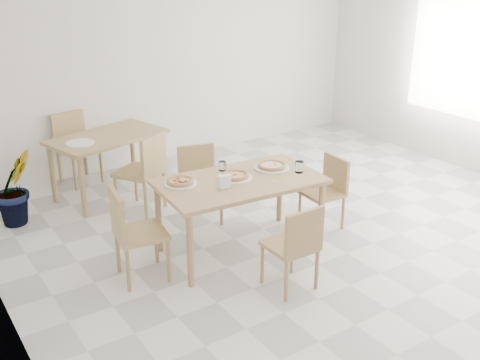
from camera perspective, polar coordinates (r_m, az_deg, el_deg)
main_table at (r=5.33m, az=0.00°, el=-0.76°), size 1.60×0.99×0.75m
chair_south at (r=4.80m, az=5.69°, el=-6.37°), size 0.39×0.39×0.80m
chair_north at (r=6.11m, az=-4.20°, el=0.23°), size 0.49×0.49×0.82m
chair_west at (r=5.01m, az=-10.96°, el=-4.88°), size 0.49×0.49×0.86m
chair_east at (r=6.00m, az=8.91°, el=-0.71°), size 0.40×0.40×0.77m
plate_margherita at (r=5.32m, az=-0.53°, el=0.23°), size 0.33×0.33×0.02m
plate_mushroom at (r=5.59m, az=3.26°, el=1.27°), size 0.35×0.35×0.02m
plate_pepperoni at (r=5.22m, az=-6.08°, el=-0.37°), size 0.31×0.31×0.02m
pizza_margherita at (r=5.32m, az=-0.53°, el=0.46°), size 0.33×0.33×0.03m
pizza_mushroom at (r=5.58m, az=3.27°, el=1.49°), size 0.29×0.29×0.03m
pizza_pepperoni at (r=5.21m, az=-6.09°, el=-0.13°), size 0.32×0.32×0.03m
tumbler_a at (r=5.49m, az=6.04°, el=1.33°), size 0.08×0.08×0.11m
tumbler_b at (r=5.51m, az=-1.80°, el=1.43°), size 0.07×0.07×0.09m
napkin_holder at (r=5.07m, az=-1.55°, el=-0.24°), size 0.13×0.08×0.13m
fork_a at (r=5.22m, az=4.01°, el=-0.35°), size 0.07×0.19×0.01m
fork_b at (r=5.31m, az=-3.63°, el=0.07°), size 0.06×0.18×0.01m
second_table at (r=6.83m, az=-13.30°, el=3.66°), size 1.46×1.06×0.75m
chair_back_s at (r=6.31m, az=-9.59°, el=1.26°), size 0.63×0.63×0.92m
chair_back_n at (r=7.42m, az=-16.47°, el=3.69°), size 0.52×0.52×0.89m
plate_empty at (r=6.56m, az=-15.95°, el=3.61°), size 0.32×0.32×0.02m
potted_plant at (r=6.46m, az=-21.92°, el=-0.72°), size 0.56×0.51×0.83m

